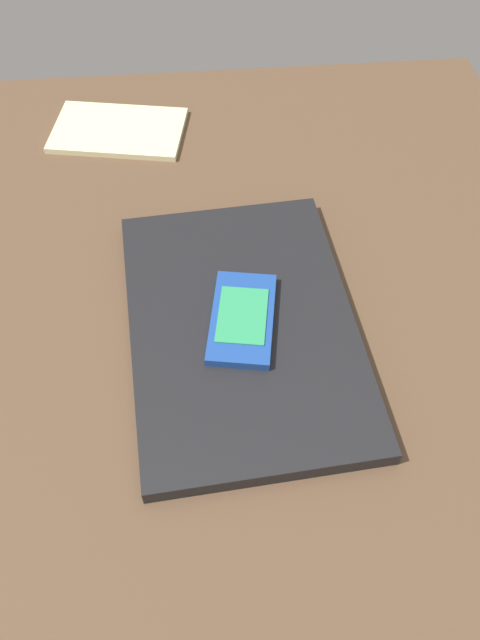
% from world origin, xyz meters
% --- Properties ---
extents(desk_surface, '(1.20, 0.80, 0.03)m').
position_xyz_m(desk_surface, '(0.00, 0.00, 0.01)').
color(desk_surface, brown).
rests_on(desk_surface, ground).
extents(laptop_closed, '(0.36, 0.26, 0.02)m').
position_xyz_m(laptop_closed, '(-0.10, -0.00, 0.04)').
color(laptop_closed, black).
rests_on(laptop_closed, desk_surface).
extents(cell_phone_on_laptop, '(0.13, 0.08, 0.01)m').
position_xyz_m(cell_phone_on_laptop, '(-0.10, 0.00, 0.05)').
color(cell_phone_on_laptop, '#1E479E').
rests_on(cell_phone_on_laptop, laptop_closed).
extents(notepad, '(0.14, 0.19, 0.01)m').
position_xyz_m(notepad, '(-0.46, -0.14, 0.03)').
color(notepad, '#F2EDB2').
rests_on(notepad, desk_surface).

